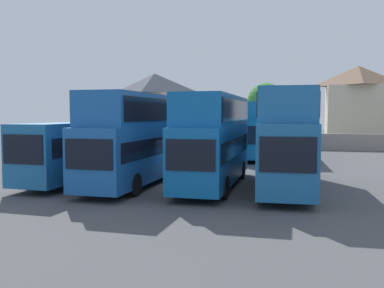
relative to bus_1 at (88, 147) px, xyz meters
The scene contains 13 objects.
ground 18.69m from the bus_1, 71.70° to the left, with size 140.00×140.00×0.00m, color #4C4C4F.
depot_boundary_wall 25.63m from the bus_1, 76.82° to the left, with size 56.00×0.50×1.80m, color gray.
bus_1 is the anchor object (origin of this frame).
bus_2 3.81m from the bus_1, ahead, with size 2.81×11.81×5.02m.
bus_3 7.99m from the bus_1, ahead, with size 2.61×10.40×4.92m.
bus_4 11.71m from the bus_1, ahead, with size 3.11×10.78×5.11m.
bus_5 14.95m from the bus_1, 90.92° to the left, with size 2.89×11.91×3.34m.
bus_6 15.38m from the bus_1, 76.21° to the left, with size 3.45×11.70×3.49m.
bus_7 17.22m from the bus_1, 61.36° to the left, with size 2.90×11.32×4.92m.
bus_8 18.73m from the bus_1, 53.94° to the left, with size 3.05×11.45×3.38m.
house_terrace_left 36.51m from the bus_1, 103.05° to the left, with size 9.62×7.56×9.80m.
house_terrace_centre 39.56m from the bus_1, 60.42° to the left, with size 7.98×6.89×10.02m.
tree_left_of_lot 28.91m from the bus_1, 72.83° to the left, with size 4.40×4.40×7.58m.
Camera 1 is at (6.57, -22.63, 3.95)m, focal length 39.43 mm.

